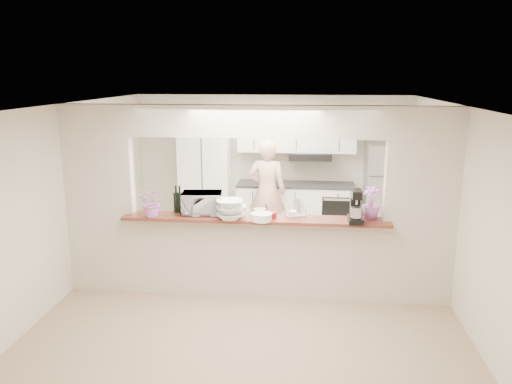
# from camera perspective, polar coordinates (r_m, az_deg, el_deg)

# --- Properties ---
(floor) EXTENTS (6.00, 6.00, 0.00)m
(floor) POSITION_cam_1_polar(r_m,az_deg,el_deg) (6.78, -0.08, -11.66)
(floor) COLOR tan
(floor) RESTS_ON ground
(tile_overlay) EXTENTS (5.00, 2.90, 0.01)m
(tile_overlay) POSITION_cam_1_polar(r_m,az_deg,el_deg) (8.21, 1.05, -7.07)
(tile_overlay) COLOR beige
(tile_overlay) RESTS_ON floor
(partition) EXTENTS (5.00, 0.15, 2.50)m
(partition) POSITION_cam_1_polar(r_m,az_deg,el_deg) (6.30, -0.08, 0.65)
(partition) COLOR beige
(partition) RESTS_ON floor
(bar_counter) EXTENTS (3.40, 0.38, 1.09)m
(bar_counter) POSITION_cam_1_polar(r_m,az_deg,el_deg) (6.56, -0.08, -7.11)
(bar_counter) COLOR beige
(bar_counter) RESTS_ON floor
(kitchen_cabinets) EXTENTS (3.15, 0.62, 2.25)m
(kitchen_cabinets) POSITION_cam_1_polar(r_m,az_deg,el_deg) (9.08, 0.54, 1.31)
(kitchen_cabinets) COLOR white
(kitchen_cabinets) RESTS_ON floor
(refrigerator) EXTENTS (0.75, 0.70, 1.70)m
(refrigerator) POSITION_cam_1_polar(r_m,az_deg,el_deg) (9.10, 14.65, 0.10)
(refrigerator) COLOR #AAAAAF
(refrigerator) RESTS_ON floor
(flower_left) EXTENTS (0.39, 0.36, 0.36)m
(flower_left) POSITION_cam_1_polar(r_m,az_deg,el_deg) (6.47, -11.75, -1.21)
(flower_left) COLOR #E378C7
(flower_left) RESTS_ON bar_counter
(wine_bottle_a) EXTENTS (0.07, 0.07, 0.36)m
(wine_bottle_a) POSITION_cam_1_polar(r_m,az_deg,el_deg) (6.62, -9.10, -1.15)
(wine_bottle_a) COLOR black
(wine_bottle_a) RESTS_ON bar_counter
(wine_bottle_b) EXTENTS (0.07, 0.07, 0.36)m
(wine_bottle_b) POSITION_cam_1_polar(r_m,az_deg,el_deg) (6.60, -8.68, -1.15)
(wine_bottle_b) COLOR black
(wine_bottle_b) RESTS_ON bar_counter
(toaster_oven) EXTENTS (0.55, 0.41, 0.28)m
(toaster_oven) POSITION_cam_1_polar(r_m,az_deg,el_deg) (6.52, -6.17, -1.26)
(toaster_oven) COLOR silver
(toaster_oven) RESTS_ON bar_counter
(serving_bowls) EXTENTS (0.38, 0.38, 0.25)m
(serving_bowls) POSITION_cam_1_polar(r_m,az_deg,el_deg) (6.24, -2.99, -2.04)
(serving_bowls) COLOR white
(serving_bowls) RESTS_ON bar_counter
(plate_stack_a) EXTENTS (0.27, 0.27, 0.12)m
(plate_stack_a) POSITION_cam_1_polar(r_m,az_deg,el_deg) (6.44, -2.27, -2.12)
(plate_stack_a) COLOR white
(plate_stack_a) RESTS_ON bar_counter
(plate_stack_b) EXTENTS (0.26, 0.26, 0.09)m
(plate_stack_b) POSITION_cam_1_polar(r_m,az_deg,el_deg) (6.20, 0.66, -2.88)
(plate_stack_b) COLOR white
(plate_stack_b) RESTS_ON bar_counter
(red_bowl) EXTENTS (0.15, 0.15, 0.07)m
(red_bowl) POSITION_cam_1_polar(r_m,az_deg,el_deg) (6.34, 1.69, -2.60)
(red_bowl) COLOR maroon
(red_bowl) RESTS_ON bar_counter
(tan_bowl) EXTENTS (0.16, 0.16, 0.08)m
(tan_bowl) POSITION_cam_1_polar(r_m,az_deg,el_deg) (6.46, 0.43, -2.27)
(tan_bowl) COLOR tan
(tan_bowl) RESTS_ON bar_counter
(utensil_caddy) EXTENTS (0.28, 0.23, 0.23)m
(utensil_caddy) POSITION_cam_1_polar(r_m,az_deg,el_deg) (6.39, 4.55, -1.96)
(utensil_caddy) COLOR silver
(utensil_caddy) RESTS_ON bar_counter
(stand_mixer) EXTENTS (0.18, 0.28, 0.41)m
(stand_mixer) POSITION_cam_1_polar(r_m,az_deg,el_deg) (6.22, 11.32, -1.77)
(stand_mixer) COLOR black
(stand_mixer) RESTS_ON bar_counter
(flower_right) EXTENTS (0.29, 0.29, 0.41)m
(flower_right) POSITION_cam_1_polar(r_m,az_deg,el_deg) (6.41, 13.01, -1.20)
(flower_right) COLOR #C075DA
(flower_right) RESTS_ON bar_counter
(person) EXTENTS (0.68, 0.48, 1.78)m
(person) POSITION_cam_1_polar(r_m,az_deg,el_deg) (8.57, 1.27, 0.02)
(person) COLOR #DEB090
(person) RESTS_ON floor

